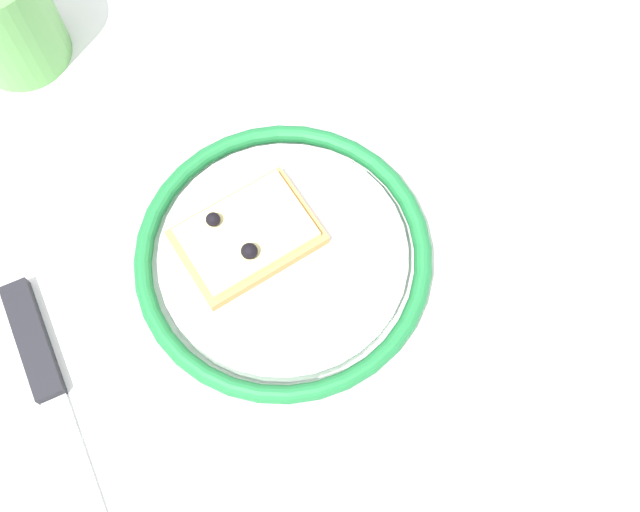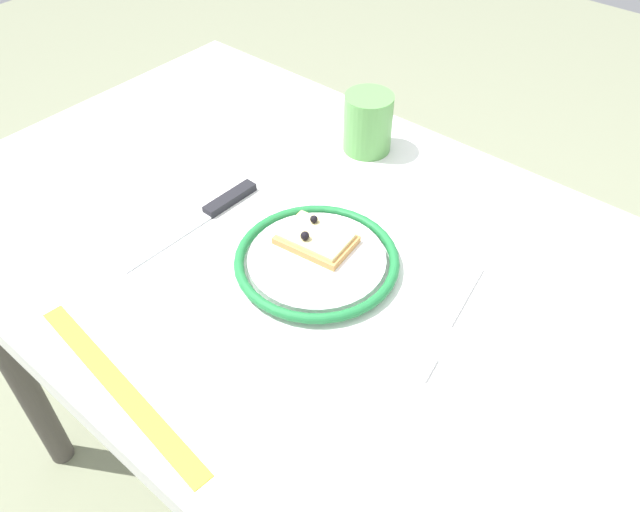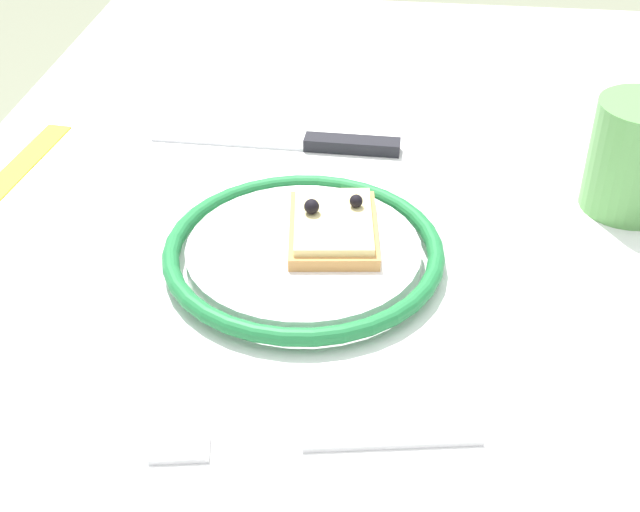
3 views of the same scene
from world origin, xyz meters
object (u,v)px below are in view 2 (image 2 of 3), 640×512
at_px(measuring_tape, 119,387).
at_px(fork, 450,320).
at_px(dining_table, 319,296).
at_px(pizza_slice_near, 318,236).
at_px(knife, 214,209).
at_px(cup, 368,123).
at_px(plate, 317,260).

bearing_deg(measuring_tape, fork, -119.99).
distance_m(dining_table, measuring_tape, 0.32).
bearing_deg(fork, pizza_slice_near, 1.43).
height_order(pizza_slice_near, knife, pizza_slice_near).
bearing_deg(knife, measuring_tape, 117.34).
height_order(dining_table, cup, cup).
distance_m(pizza_slice_near, cup, 0.26).
xyz_separation_m(cup, measuring_tape, (-0.07, 0.55, -0.05)).
relative_size(dining_table, knife, 4.84).
bearing_deg(dining_table, fork, -177.16).
height_order(plate, pizza_slice_near, pizza_slice_near).
bearing_deg(pizza_slice_near, measuring_tape, 85.54).
height_order(plate, measuring_tape, plate).
relative_size(dining_table, cup, 12.20).
xyz_separation_m(plate, measuring_tape, (0.04, 0.29, -0.01)).
bearing_deg(pizza_slice_near, knife, 11.97).
relative_size(knife, measuring_tape, 0.77).
distance_m(dining_table, pizza_slice_near, 0.11).
bearing_deg(plate, pizza_slice_near, -53.78).
relative_size(pizza_slice_near, cup, 1.10).
xyz_separation_m(plate, fork, (-0.18, -0.03, -0.01)).
height_order(dining_table, plate, plate).
distance_m(pizza_slice_near, knife, 0.17).
relative_size(dining_table, fork, 5.79).
bearing_deg(cup, pizza_slice_near, 112.28).
bearing_deg(cup, dining_table, 113.05).
relative_size(pizza_slice_near, measuring_tape, 0.34).
bearing_deg(dining_table, pizza_slice_near, -39.72).
relative_size(plate, knife, 0.90).
relative_size(plate, fork, 1.08).
xyz_separation_m(knife, cup, (-0.07, -0.27, 0.04)).
height_order(pizza_slice_near, measuring_tape, pizza_slice_near).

